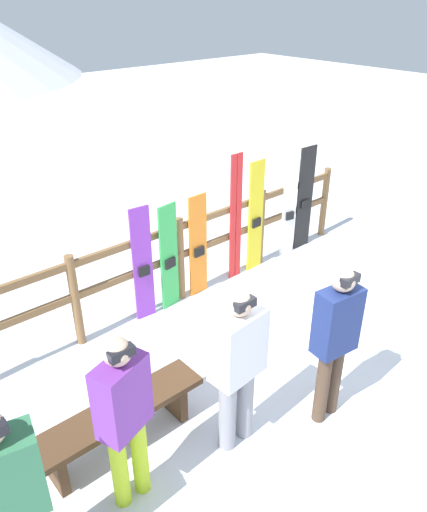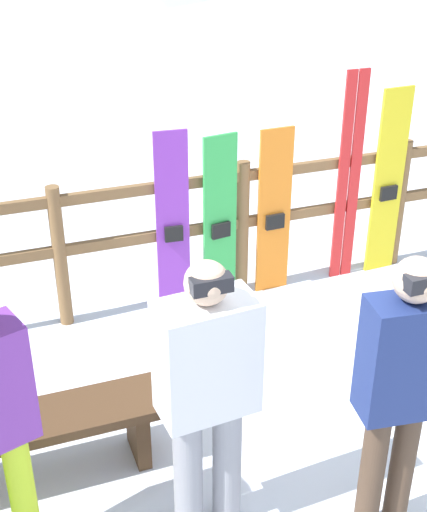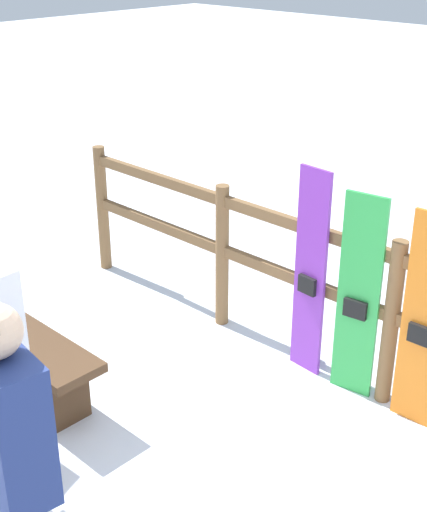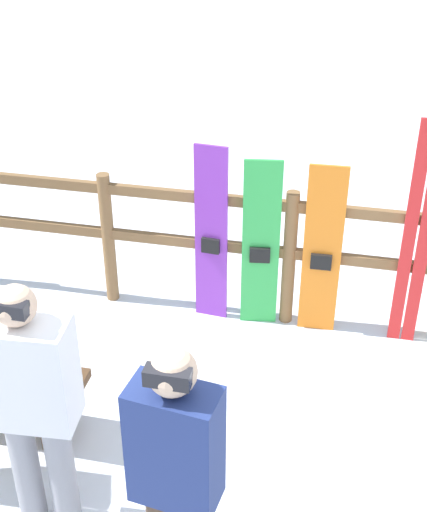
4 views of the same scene
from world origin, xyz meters
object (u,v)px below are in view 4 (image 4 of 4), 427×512
object	(u,v)px
snowboard_green	(261,246)
ski_pair_red	(417,238)
person_navy	(176,470)
snowboard_purple	(211,236)
person_white	(31,398)
snowboard_orange	(322,253)

from	to	relation	value
snowboard_green	ski_pair_red	distance (m)	1.11
person_navy	snowboard_purple	bearing A→B (deg)	98.86
snowboard_purple	person_white	bearing A→B (deg)	-102.45
person_white	snowboard_orange	xyz separation A→B (m)	(1.29, 2.09, -0.21)
snowboard_purple	snowboard_orange	distance (m)	0.83
ski_pair_red	person_white	bearing A→B (deg)	-132.72
person_white	person_navy	bearing A→B (deg)	-21.51
snowboard_purple	snowboard_orange	world-z (taller)	snowboard_purple
person_white	snowboard_green	size ratio (longest dim) A/B	1.14
person_white	ski_pair_red	distance (m)	2.85
person_white	ski_pair_red	bearing A→B (deg)	47.28
person_white	snowboard_green	distance (m)	2.26
person_white	snowboard_purple	distance (m)	2.15
snowboard_purple	snowboard_orange	size ratio (longest dim) A/B	1.05
snowboard_green	snowboard_purple	bearing A→B (deg)	179.99
snowboard_green	snowboard_orange	bearing A→B (deg)	0.00
snowboard_orange	person_white	bearing A→B (deg)	-121.68
person_navy	person_white	world-z (taller)	person_navy
snowboard_purple	snowboard_green	world-z (taller)	snowboard_purple
snowboard_green	ski_pair_red	size ratio (longest dim) A/B	0.78
snowboard_green	snowboard_orange	world-z (taller)	same
person_navy	person_white	distance (m)	0.90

